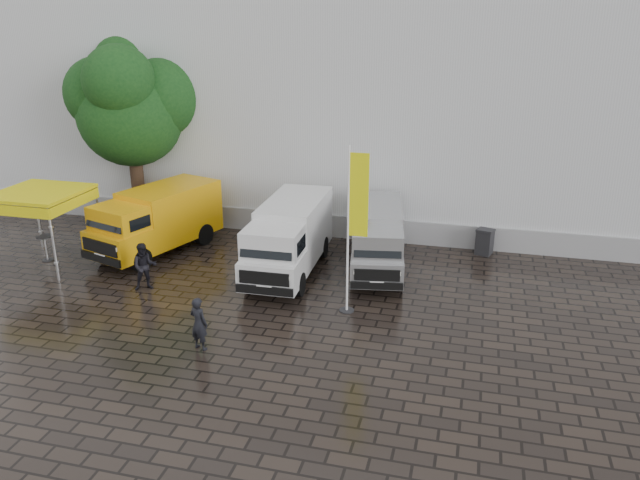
% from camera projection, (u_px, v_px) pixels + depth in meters
% --- Properties ---
extents(ground, '(120.00, 120.00, 0.00)m').
position_uv_depth(ground, '(304.00, 319.00, 20.17)').
color(ground, black).
rests_on(ground, ground).
extents(exhibition_hall, '(44.00, 16.00, 12.00)m').
position_uv_depth(exhibition_hall, '(425.00, 82.00, 32.23)').
color(exhibition_hall, silver).
rests_on(exhibition_hall, ground).
extents(hall_plinth, '(44.00, 0.15, 1.00)m').
position_uv_depth(hall_plinth, '(399.00, 231.00, 26.77)').
color(hall_plinth, gray).
rests_on(hall_plinth, ground).
extents(van_yellow, '(3.82, 6.06, 2.61)m').
position_uv_depth(van_yellow, '(156.00, 222.00, 25.41)').
color(van_yellow, orange).
rests_on(van_yellow, ground).
extents(van_white, '(2.20, 6.16, 2.65)m').
position_uv_depth(van_white, '(289.00, 240.00, 23.37)').
color(van_white, silver).
rests_on(van_white, ground).
extents(van_silver, '(2.73, 5.74, 2.39)m').
position_uv_depth(van_silver, '(377.00, 240.00, 23.67)').
color(van_silver, '#A3A5A8').
rests_on(van_silver, ground).
extents(canopy_tent, '(3.07, 3.07, 2.95)m').
position_uv_depth(canopy_tent, '(39.00, 196.00, 23.74)').
color(canopy_tent, silver).
rests_on(canopy_tent, ground).
extents(flagpole, '(0.88, 0.50, 5.56)m').
position_uv_depth(flagpole, '(354.00, 221.00, 19.59)').
color(flagpole, black).
rests_on(flagpole, ground).
extents(tree, '(4.73, 4.73, 8.49)m').
position_uv_depth(tree, '(130.00, 106.00, 27.73)').
color(tree, black).
rests_on(tree, ground).
extents(cocktail_table, '(0.60, 0.60, 1.04)m').
position_uv_depth(cocktail_table, '(46.00, 248.00, 24.78)').
color(cocktail_table, black).
rests_on(cocktail_table, ground).
extents(wheelie_bin, '(0.81, 0.81, 1.07)m').
position_uv_depth(wheelie_bin, '(485.00, 242.00, 25.45)').
color(wheelie_bin, black).
rests_on(wheelie_bin, ground).
extents(person_front, '(0.69, 0.56, 1.64)m').
position_uv_depth(person_front, '(199.00, 323.00, 18.10)').
color(person_front, black).
rests_on(person_front, ground).
extents(person_tent, '(1.06, 1.00, 1.73)m').
position_uv_depth(person_tent, '(145.00, 267.00, 22.07)').
color(person_tent, black).
rests_on(person_tent, ground).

